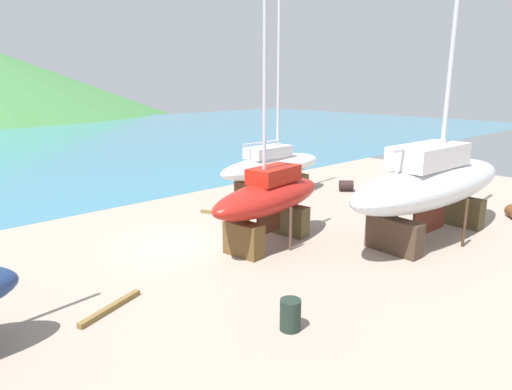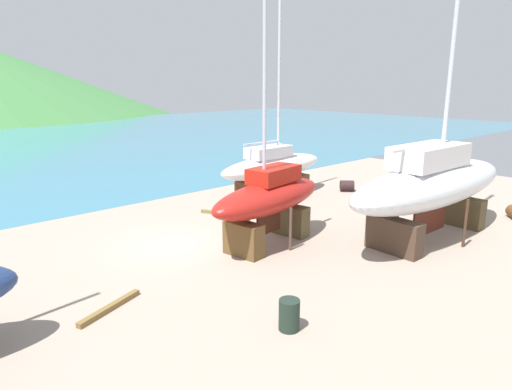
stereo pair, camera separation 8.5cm
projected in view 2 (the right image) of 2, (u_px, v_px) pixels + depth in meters
ground_plane at (266, 286)px, 15.05m from camera, size 49.97×49.97×0.00m
sailboat_mid_port at (273, 166)px, 26.37m from camera, size 7.91×2.49×13.16m
sailboat_large_starboard at (269, 199)px, 18.47m from camera, size 6.64×2.91×10.13m
sailboat_far_slipway at (432, 183)px, 19.14m from camera, size 10.94×3.23×18.90m
barrel_rust_far at (347, 186)px, 27.98m from camera, size 1.06×1.06×0.68m
barrel_by_slipway at (289, 315)px, 12.32m from camera, size 0.79×0.79×0.88m
timber_plank_near at (221, 213)px, 23.07m from camera, size 1.13×2.06×0.17m
timber_long_aft at (110, 308)px, 13.44m from camera, size 2.31×1.00×0.16m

